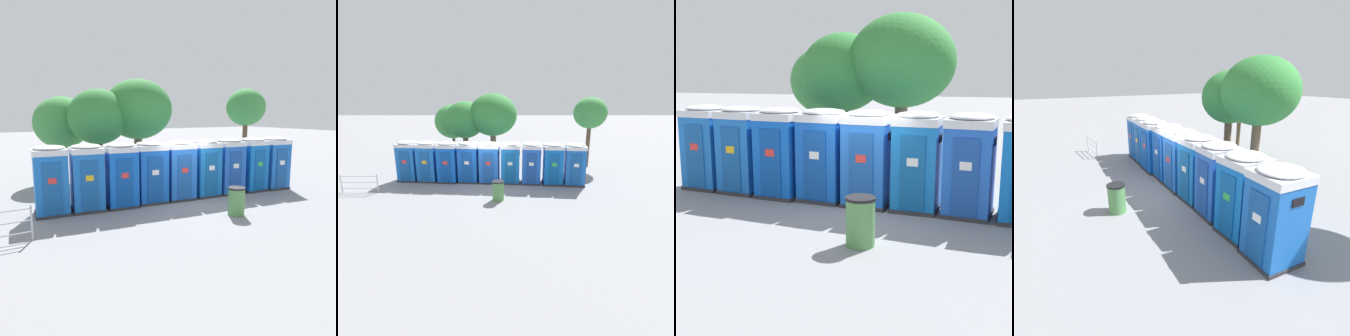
# 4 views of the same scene
# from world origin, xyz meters

# --- Properties ---
(ground_plane) EXTENTS (120.00, 120.00, 0.00)m
(ground_plane) POSITION_xyz_m (0.00, 0.00, 0.00)
(ground_plane) COLOR gray
(portapotty_0) EXTENTS (1.29, 1.29, 2.54)m
(portapotty_0) POSITION_xyz_m (-5.15, 0.75, 1.28)
(portapotty_0) COLOR #2D2D33
(portapotty_0) RESTS_ON ground
(portapotty_1) EXTENTS (1.31, 1.32, 2.54)m
(portapotty_1) POSITION_xyz_m (-3.86, 0.62, 1.28)
(portapotty_1) COLOR #2D2D33
(portapotty_1) RESTS_ON ground
(portapotty_2) EXTENTS (1.30, 1.29, 2.54)m
(portapotty_2) POSITION_xyz_m (-2.57, 0.48, 1.28)
(portapotty_2) COLOR #2D2D33
(portapotty_2) RESTS_ON ground
(portapotty_3) EXTENTS (1.36, 1.32, 2.54)m
(portapotty_3) POSITION_xyz_m (-1.27, 0.47, 1.28)
(portapotty_3) COLOR #2D2D33
(portapotty_3) RESTS_ON ground
(portapotty_4) EXTENTS (1.31, 1.30, 2.54)m
(portapotty_4) POSITION_xyz_m (0.03, 0.36, 1.28)
(portapotty_4) COLOR #2D2D33
(portapotty_4) RESTS_ON ground
(portapotty_5) EXTENTS (1.22, 1.25, 2.54)m
(portapotty_5) POSITION_xyz_m (1.33, 0.28, 1.28)
(portapotty_5) COLOR #2D2D33
(portapotty_5) RESTS_ON ground
(portapotty_6) EXTENTS (1.29, 1.32, 2.54)m
(portapotty_6) POSITION_xyz_m (2.62, 0.17, 1.28)
(portapotty_6) COLOR #2D2D33
(portapotty_6) RESTS_ON ground
(portapotty_7) EXTENTS (1.22, 1.24, 2.54)m
(portapotty_7) POSITION_xyz_m (3.91, 0.03, 1.28)
(portapotty_7) COLOR #2D2D33
(portapotty_7) RESTS_ON ground
(portapotty_8) EXTENTS (1.31, 1.31, 2.54)m
(portapotty_8) POSITION_xyz_m (5.20, -0.13, 1.28)
(portapotty_8) COLOR #2D2D33
(portapotty_8) RESTS_ON ground
(street_tree_0) EXTENTS (3.00, 3.00, 4.87)m
(street_tree_0) POSITION_xyz_m (-2.06, 4.70, 3.45)
(street_tree_0) COLOR brown
(street_tree_0) RESTS_ON ground
(street_tree_1) EXTENTS (2.42, 2.42, 5.17)m
(street_tree_1) POSITION_xyz_m (7.24, 4.19, 3.99)
(street_tree_1) COLOR brown
(street_tree_1) RESTS_ON ground
(street_tree_2) EXTENTS (3.61, 3.61, 5.44)m
(street_tree_2) POSITION_xyz_m (0.07, 4.60, 3.84)
(street_tree_2) COLOR brown
(street_tree_2) RESTS_ON ground
(street_tree_3) EXTENTS (2.99, 2.99, 4.55)m
(street_tree_3) POSITION_xyz_m (-3.40, 6.80, 3.16)
(street_tree_3) COLOR brown
(street_tree_3) RESTS_ON ground
(trash_can) EXTENTS (0.63, 0.63, 1.03)m
(trash_can) POSITION_xyz_m (0.65, -2.65, 0.52)
(trash_can) COLOR #518C4C
(trash_can) RESTS_ON ground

